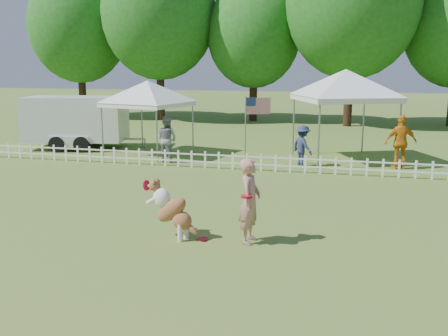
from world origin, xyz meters
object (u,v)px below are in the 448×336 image
spectator_c (401,142)px  dog (173,210)px  flag_pole (245,132)px  canopy_tent_right (344,116)px  cargo_trailer (76,122)px  frisbee_on_turf (203,239)px  spectator_b (302,146)px  spectator_a (167,139)px  canopy_tent_left (149,119)px  handler (250,201)px

spectator_c → dog: bearing=42.6°
flag_pole → canopy_tent_right: bearing=7.5°
canopy_tent_right → cargo_trailer: size_ratio=0.64×
frisbee_on_turf → spectator_b: 8.38m
cargo_trailer → frisbee_on_turf: bearing=-61.0°
frisbee_on_turf → spectator_a: (-3.73, 7.90, 0.85)m
frisbee_on_turf → canopy_tent_left: 10.56m
canopy_tent_left → cargo_trailer: bearing=-177.6°
canopy_tent_right → cargo_trailer: 11.29m
cargo_trailer → spectator_a: cargo_trailer is taller
canopy_tent_left → cargo_trailer: (-3.65, 0.69, -0.31)m
flag_pole → handler: bearing=-102.1°
handler → spectator_a: handler is taller
frisbee_on_turf → spectator_c: size_ratio=0.13×
dog → frisbee_on_turf: dog is taller
frisbee_on_turf → canopy_tent_right: bearing=75.0°
handler → canopy_tent_left: 10.89m
handler → dog: (-1.62, -0.14, -0.27)m
frisbee_on_turf → spectator_b: spectator_b is taller
handler → cargo_trailer: 13.72m
cargo_trailer → flag_pole: bearing=-27.2°
handler → flag_pole: 7.85m
canopy_tent_right → spectator_b: size_ratio=2.25×
flag_pole → spectator_a: bearing=152.7°
flag_pole → spectator_b: bearing=-10.4°
canopy_tent_left → spectator_b: 6.37m
canopy_tent_left → spectator_b: canopy_tent_left is taller
handler → spectator_a: size_ratio=1.01×
spectator_a → spectator_b: 5.02m
canopy_tent_right → spectator_c: bearing=-54.4°
canopy_tent_left → spectator_a: (1.25, -1.29, -0.59)m
frisbee_on_turf → cargo_trailer: 13.18m
dog → canopy_tent_right: size_ratio=0.36×
spectator_b → canopy_tent_right: bearing=-83.0°
canopy_tent_right → spectator_c: 2.44m
frisbee_on_turf → canopy_tent_right: canopy_tent_right is taller
frisbee_on_turf → spectator_a: bearing=115.3°
cargo_trailer → spectator_a: (4.90, -1.99, -0.28)m
handler → cargo_trailer: cargo_trailer is taller
spectator_b → canopy_tent_left: bearing=39.0°
canopy_tent_right → cargo_trailer: bearing=156.6°
canopy_tent_left → canopy_tent_right: size_ratio=0.87×
canopy_tent_right → spectator_c: canopy_tent_right is taller
frisbee_on_turf → flag_pole: (-0.70, 7.76, 1.24)m
frisbee_on_turf → flag_pole: flag_pole is taller
dog → flag_pole: flag_pole is taller
frisbee_on_turf → flag_pole: size_ratio=0.10×
spectator_b → cargo_trailer: bearing=38.2°
frisbee_on_turf → cargo_trailer: cargo_trailer is taller
canopy_tent_right → cargo_trailer: canopy_tent_right is taller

